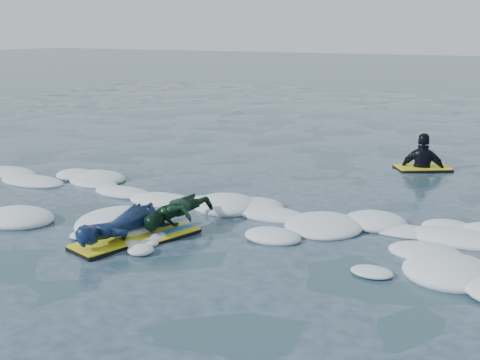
% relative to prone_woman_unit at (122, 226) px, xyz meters
% --- Properties ---
extents(ground, '(120.00, 120.00, 0.00)m').
position_rel_prone_woman_unit_xyz_m(ground, '(-0.06, 0.40, -0.21)').
color(ground, '#1C3845').
rests_on(ground, ground).
extents(foam_band, '(12.00, 3.10, 0.30)m').
position_rel_prone_woman_unit_xyz_m(foam_band, '(-0.06, 1.43, -0.21)').
color(foam_band, silver).
rests_on(foam_band, ground).
extents(prone_woman_unit, '(0.86, 1.65, 0.41)m').
position_rel_prone_woman_unit_xyz_m(prone_woman_unit, '(0.00, 0.00, 0.00)').
color(prone_woman_unit, black).
rests_on(prone_woman_unit, ground).
extents(prone_child_unit, '(0.74, 1.27, 0.46)m').
position_rel_prone_woman_unit_xyz_m(prone_child_unit, '(0.44, 0.68, 0.02)').
color(prone_child_unit, black).
rests_on(prone_child_unit, ground).
extents(waiting_rider_unit, '(1.22, 1.07, 1.61)m').
position_rel_prone_woman_unit_xyz_m(waiting_rider_unit, '(2.74, 6.11, -0.25)').
color(waiting_rider_unit, black).
rests_on(waiting_rider_unit, ground).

